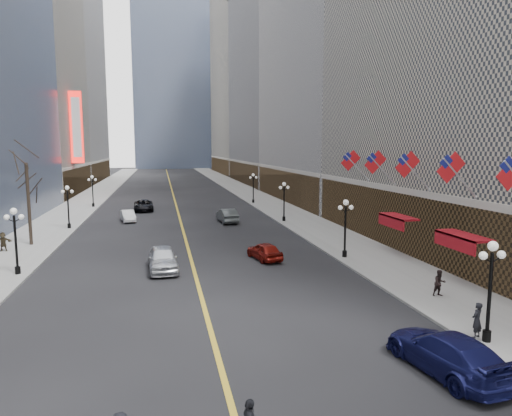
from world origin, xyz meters
name	(u,v)px	position (x,y,z in m)	size (l,w,h in m)	color
sidewalk_east	(262,200)	(14.00, 70.00, 0.07)	(6.00, 230.00, 0.15)	gray
sidewalk_west	(82,204)	(-14.00, 70.00, 0.07)	(6.00, 230.00, 0.15)	gray
lane_line	(173,196)	(0.00, 80.00, 0.01)	(0.25, 200.00, 0.02)	gold
bldg_east_c	(294,82)	(29.88, 106.00, 24.18)	(26.60, 40.60, 48.80)	gray
bldg_east_d	(257,79)	(29.90, 149.00, 31.17)	(26.60, 46.60, 62.80)	#AEA490
bldg_west_d	(40,33)	(-29.92, 121.00, 36.17)	(26.60, 38.60, 72.80)	#B7B4AE
streetlamp_east_0	(491,281)	(11.80, 14.00, 2.90)	(1.26, 0.44, 4.52)	black
streetlamp_east_1	(345,222)	(11.80, 30.00, 2.90)	(1.26, 0.44, 4.52)	black
streetlamp_east_2	(284,197)	(11.80, 48.00, 2.90)	(1.26, 0.44, 4.52)	black
streetlamp_east_3	(253,185)	(11.80, 66.00, 2.90)	(1.26, 0.44, 4.52)	black
streetlamp_west_1	(15,234)	(-11.80, 30.00, 2.90)	(1.26, 0.44, 4.52)	black
streetlamp_west_2	(68,202)	(-11.80, 48.00, 2.90)	(1.26, 0.44, 4.52)	black
streetlamp_west_3	(92,188)	(-11.80, 66.00, 2.90)	(1.26, 0.44, 4.52)	black
flag_2	(453,170)	(15.31, 22.00, 7.29)	(2.87, 0.12, 2.87)	#B2B2B7
flag_3	(410,167)	(15.31, 27.00, 7.29)	(2.87, 0.12, 2.87)	#B2B2B7
flag_4	(377,164)	(15.31, 32.00, 7.29)	(2.87, 0.12, 2.87)	#B2B2B7
flag_5	(352,162)	(15.31, 37.00, 7.29)	(2.87, 0.12, 2.87)	#B2B2B7
awning_b	(461,238)	(16.11, 22.00, 3.08)	(1.40, 4.00, 0.93)	maroon
awning_c	(396,218)	(16.11, 30.00, 3.08)	(1.40, 4.00, 0.93)	maroon
theatre_marquee	(77,127)	(-15.88, 80.00, 12.00)	(2.00, 0.55, 12.00)	red
tree_west_far	(27,176)	(-13.50, 40.00, 6.24)	(3.60, 3.60, 7.92)	#2D231C
car_nb_near	(163,259)	(-2.15, 29.41, 0.86)	(2.03, 5.04, 1.72)	silver
car_nb_mid	(128,216)	(-6.04, 52.23, 0.66)	(1.39, 3.99, 1.32)	silver
car_nb_far	(144,205)	(-4.56, 61.04, 0.76)	(2.52, 5.46, 1.52)	black
car_sb_near	(446,353)	(8.51, 12.13, 0.80)	(2.24, 5.52, 1.60)	#13164A
car_sb_mid	(265,251)	(5.60, 31.03, 0.68)	(1.61, 4.00, 1.36)	maroon
car_sb_far	(227,216)	(5.28, 49.08, 0.81)	(1.71, 4.90, 1.61)	#494F50
ped_ne_corner	(477,320)	(11.60, 14.43, 0.97)	(0.60, 0.44, 1.64)	black
ped_east_walk	(440,283)	(13.42, 19.98, 0.92)	(0.75, 0.41, 1.54)	black
ped_west_far	(3,242)	(-15.02, 37.62, 0.94)	(1.47, 0.42, 1.59)	#322A1B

